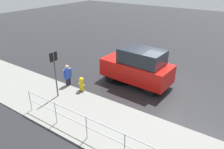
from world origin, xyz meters
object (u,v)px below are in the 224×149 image
sign_post (55,68)px  pedestrian (68,74)px  fire_hydrant (82,84)px  moving_hatchback (138,67)px

sign_post → pedestrian: bearing=-69.8°
fire_hydrant → sign_post: 1.74m
pedestrian → sign_post: bearing=110.2°
moving_hatchback → sign_post: bearing=53.7°
moving_hatchback → sign_post: sign_post is taller
fire_hydrant → sign_post: (0.63, 1.11, 1.18)m
moving_hatchback → pedestrian: (3.05, 2.37, -0.34)m
moving_hatchback → fire_hydrant: (1.98, 2.45, -0.63)m
pedestrian → moving_hatchback: bearing=-142.2°
moving_hatchback → pedestrian: 3.88m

